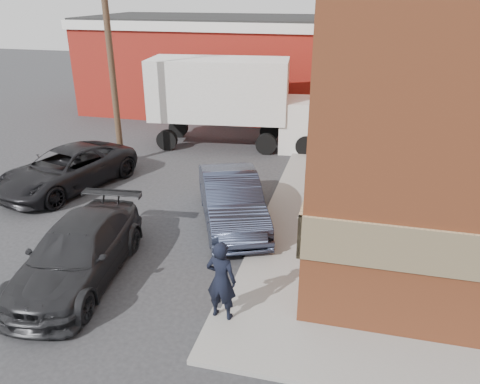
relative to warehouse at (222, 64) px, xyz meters
The scene contains 9 objects.
ground 21.07m from the warehouse, 73.30° to the right, with size 90.00×90.00×0.00m, color #28282B.
sidewalk_west 13.12m from the warehouse, 59.04° to the right, with size 1.80×18.00×0.12m, color gray.
warehouse is the anchor object (origin of this frame).
utility_pole 11.27m from the warehouse, 97.77° to the right, with size 2.00×0.26×9.00m.
man 21.13m from the warehouse, 74.02° to the right, with size 0.71×0.46×1.94m, color black.
sedan 16.27m from the warehouse, 72.92° to the right, with size 1.77×5.07×1.67m, color #272E42.
suv_a 14.41m from the warehouse, 98.60° to the right, with size 2.56×5.56×1.55m, color black.
suv_b 19.68m from the warehouse, 85.08° to the right, with size 2.14×5.26×1.53m, color #242426.
box_truck 7.89m from the warehouse, 69.16° to the right, with size 8.62×3.41×4.14m.
Camera 1 is at (2.35, -8.68, 7.07)m, focal length 35.00 mm.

